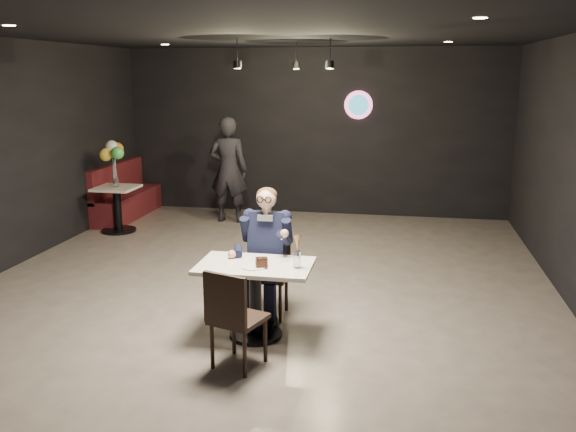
% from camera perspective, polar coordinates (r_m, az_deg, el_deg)
% --- Properties ---
extents(floor, '(9.00, 9.00, 0.00)m').
position_cam_1_polar(floor, '(7.22, -2.89, -7.46)').
color(floor, gray).
rests_on(floor, ground).
extents(wall_sign, '(0.50, 0.06, 0.50)m').
position_cam_1_polar(wall_sign, '(11.07, 6.61, 10.29)').
color(wall_sign, pink).
rests_on(wall_sign, floor).
extents(pendant_lights, '(1.40, 1.20, 0.36)m').
position_cam_1_polar(pendant_lights, '(8.72, 0.07, 15.40)').
color(pendant_lights, black).
rests_on(pendant_lights, floor).
extents(main_table, '(1.10, 0.70, 0.75)m').
position_cam_1_polar(main_table, '(6.03, -3.06, -7.90)').
color(main_table, white).
rests_on(main_table, floor).
extents(chair_far, '(0.42, 0.46, 0.92)m').
position_cam_1_polar(chair_far, '(6.50, -1.92, -5.50)').
color(chair_far, black).
rests_on(chair_far, floor).
extents(chair_near, '(0.54, 0.57, 0.92)m').
position_cam_1_polar(chair_near, '(5.44, -4.65, -9.37)').
color(chair_near, black).
rests_on(chair_near, floor).
extents(seated_man, '(0.60, 0.80, 1.44)m').
position_cam_1_polar(seated_man, '(6.42, -1.94, -3.30)').
color(seated_man, black).
rests_on(seated_man, floor).
extents(dessert_plate, '(0.24, 0.24, 0.01)m').
position_cam_1_polar(dessert_plate, '(5.80, -3.22, -4.76)').
color(dessert_plate, white).
rests_on(dessert_plate, main_table).
extents(cake_slice, '(0.13, 0.12, 0.08)m').
position_cam_1_polar(cake_slice, '(5.77, -2.49, -4.38)').
color(cake_slice, black).
rests_on(cake_slice, dessert_plate).
extents(mint_leaf, '(0.06, 0.04, 0.01)m').
position_cam_1_polar(mint_leaf, '(5.75, -2.82, -4.02)').
color(mint_leaf, '#2A812F').
rests_on(mint_leaf, cake_slice).
extents(sundae_glass, '(0.07, 0.07, 0.16)m').
position_cam_1_polar(sundae_glass, '(5.76, 0.85, -4.08)').
color(sundae_glass, silver).
rests_on(sundae_glass, main_table).
extents(wafer_cone, '(0.09, 0.09, 0.14)m').
position_cam_1_polar(wafer_cone, '(5.69, 0.89, -2.53)').
color(wafer_cone, '#DEB85B').
rests_on(wafer_cone, sundae_glass).
extents(booth_bench, '(0.49, 1.95, 0.98)m').
position_cam_1_polar(booth_bench, '(11.35, -14.84, 2.31)').
color(booth_bench, '#48120F').
rests_on(booth_bench, floor).
extents(side_table, '(0.64, 0.64, 0.80)m').
position_cam_1_polar(side_table, '(10.36, -15.66, 0.76)').
color(side_table, white).
rests_on(side_table, floor).
extents(balloon_vase, '(0.09, 0.09, 0.14)m').
position_cam_1_polar(balloon_vase, '(10.28, -15.81, 3.04)').
color(balloon_vase, silver).
rests_on(balloon_vase, side_table).
extents(balloon_bunch, '(0.37, 0.37, 0.62)m').
position_cam_1_polar(balloon_bunch, '(10.22, -15.94, 5.18)').
color(balloon_bunch, yellow).
rests_on(balloon_bunch, balloon_vase).
extents(passerby, '(0.67, 0.44, 1.83)m').
position_cam_1_polar(passerby, '(10.63, -5.58, 4.32)').
color(passerby, black).
rests_on(passerby, floor).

